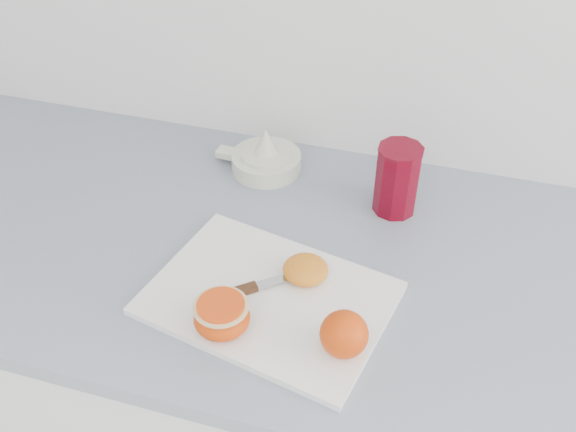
{
  "coord_description": "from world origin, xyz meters",
  "views": [
    {
      "loc": [
        -0.01,
        0.97,
        1.59
      ],
      "look_at": [
        -0.22,
        1.7,
        0.96
      ],
      "focal_mm": 40.0,
      "sensor_mm": 36.0,
      "label": 1
    }
  ],
  "objects_px": {
    "counter": "(317,414)",
    "half_orange": "(222,316)",
    "cutting_board": "(269,298)",
    "citrus_juicer": "(265,158)",
    "red_tumbler": "(397,182)"
  },
  "relations": [
    {
      "from": "counter",
      "to": "citrus_juicer",
      "type": "distance_m",
      "value": 0.53
    },
    {
      "from": "cutting_board",
      "to": "red_tumbler",
      "type": "distance_m",
      "value": 0.31
    },
    {
      "from": "half_orange",
      "to": "citrus_juicer",
      "type": "xyz_separation_m",
      "value": [
        -0.06,
        0.39,
        -0.01
      ]
    },
    {
      "from": "counter",
      "to": "half_orange",
      "type": "height_order",
      "value": "half_orange"
    },
    {
      "from": "counter",
      "to": "cutting_board",
      "type": "distance_m",
      "value": 0.47
    },
    {
      "from": "citrus_juicer",
      "to": "counter",
      "type": "bearing_deg",
      "value": -50.36
    },
    {
      "from": "cutting_board",
      "to": "half_orange",
      "type": "xyz_separation_m",
      "value": [
        -0.04,
        -0.08,
        0.03
      ]
    },
    {
      "from": "half_orange",
      "to": "citrus_juicer",
      "type": "distance_m",
      "value": 0.4
    },
    {
      "from": "cutting_board",
      "to": "half_orange",
      "type": "relative_size",
      "value": 4.37
    },
    {
      "from": "red_tumbler",
      "to": "half_orange",
      "type": "bearing_deg",
      "value": -118.1
    },
    {
      "from": "cutting_board",
      "to": "citrus_juicer",
      "type": "distance_m",
      "value": 0.33
    },
    {
      "from": "citrus_juicer",
      "to": "red_tumbler",
      "type": "distance_m",
      "value": 0.26
    },
    {
      "from": "cutting_board",
      "to": "citrus_juicer",
      "type": "bearing_deg",
      "value": 108.7
    },
    {
      "from": "half_orange",
      "to": "citrus_juicer",
      "type": "bearing_deg",
      "value": 99.37
    },
    {
      "from": "cutting_board",
      "to": "citrus_juicer",
      "type": "xyz_separation_m",
      "value": [
        -0.11,
        0.32,
        0.02
      ]
    }
  ]
}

